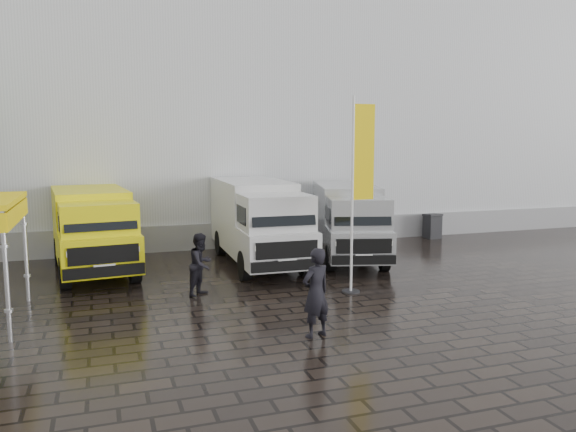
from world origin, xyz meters
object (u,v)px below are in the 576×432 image
(flagpole, at_px, (359,183))
(person_front, at_px, (316,293))
(van_yellow, at_px, (93,232))
(wheelie_bin, at_px, (432,226))
(person_tent, at_px, (201,264))
(van_white, at_px, (259,223))
(van_silver, at_px, (349,223))

(flagpole, distance_m, person_front, 4.39)
(van_yellow, relative_size, wheelie_bin, 5.36)
(flagpole, relative_size, person_tent, 3.15)
(person_front, bearing_deg, person_tent, -86.92)
(person_tent, bearing_deg, person_front, -113.66)
(person_front, bearing_deg, van_white, -116.31)
(van_yellow, distance_m, van_silver, 8.60)
(van_silver, xyz_separation_m, wheelie_bin, (5.24, 2.77, -0.77))
(van_white, height_order, flagpole, flagpole)
(wheelie_bin, xyz_separation_m, person_front, (-9.29, -9.93, 0.44))
(van_white, relative_size, wheelie_bin, 6.11)
(van_yellow, height_order, person_tent, van_yellow)
(person_tent, bearing_deg, flagpole, -60.73)
(flagpole, relative_size, wheelie_bin, 5.07)
(van_silver, relative_size, person_front, 3.09)
(van_white, height_order, wheelie_bin, van_white)
(van_white, relative_size, van_silver, 1.08)
(wheelie_bin, bearing_deg, person_tent, -155.92)
(van_white, xyz_separation_m, person_tent, (-2.52, -3.26, -0.55))
(van_white, relative_size, person_front, 3.35)
(van_yellow, xyz_separation_m, van_white, (5.31, -0.44, 0.09))
(van_yellow, relative_size, person_tent, 3.33)
(flagpole, height_order, wheelie_bin, flagpole)
(van_yellow, distance_m, person_tent, 4.66)
(van_white, distance_m, wheelie_bin, 8.95)
(flagpole, height_order, person_tent, flagpole)
(flagpole, bearing_deg, wheelie_bin, 45.14)
(person_front, relative_size, person_tent, 1.13)
(van_silver, height_order, person_tent, van_silver)
(van_silver, relative_size, person_tent, 3.51)
(person_front, height_order, person_tent, person_front)
(van_white, xyz_separation_m, wheelie_bin, (8.51, 2.62, -0.87))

